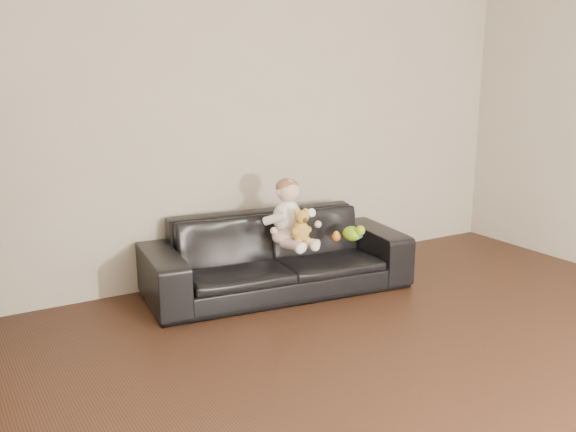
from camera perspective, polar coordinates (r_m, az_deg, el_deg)
floor at (r=3.39m, az=20.16°, el=-17.41°), size 5.50×5.50×0.00m
wall_back at (r=5.10m, az=-3.19°, el=9.08°), size 5.00×0.00×5.00m
sofa at (r=4.83m, az=-1.00°, el=-3.42°), size 2.04×0.99×0.57m
baby at (r=4.68m, az=0.09°, el=-0.04°), size 0.38×0.46×0.50m
teddy_bear at (r=4.56m, az=1.16°, el=-0.93°), size 0.16×0.16×0.25m
toy_green at (r=4.86m, az=5.70°, el=-1.57°), size 0.17×0.19×0.11m
toy_rattle at (r=4.84m, az=4.32°, el=-1.87°), size 0.09×0.09×0.07m
toy_blue_disc at (r=4.98m, az=6.11°, el=-1.79°), size 0.10×0.10×0.01m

